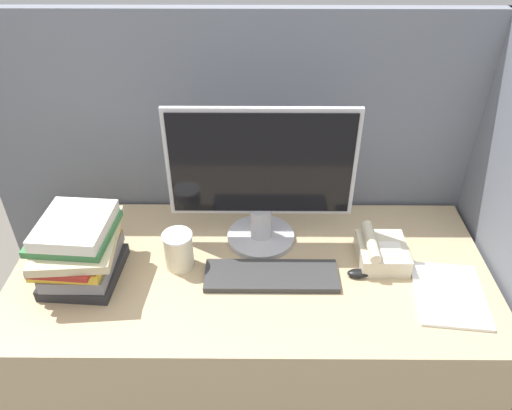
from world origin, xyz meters
TOP-DOWN VIEW (x-y plane):
  - cubicle_panel_rear at (0.00, 0.75)m, footprint 1.97×0.04m
  - cubicle_panel_right at (0.82, 0.39)m, footprint 0.04×0.78m
  - desk at (0.00, 0.36)m, footprint 1.57×0.72m
  - monitor at (0.03, 0.51)m, footprint 0.61×0.24m
  - keyboard at (0.07, 0.31)m, footprint 0.43×0.14m
  - mouse at (0.35, 0.32)m, footprint 0.07×0.04m
  - coffee_cup at (-0.24, 0.37)m, footprint 0.10×0.10m
  - book_stack at (-0.54, 0.32)m, footprint 0.26×0.32m
  - desk_telephone at (0.43, 0.40)m, footprint 0.16×0.18m
  - paper_pile at (0.62, 0.24)m, footprint 0.24×0.29m

SIDE VIEW (x-z plane):
  - desk at x=0.00m, z-range 0.00..0.75m
  - cubicle_panel_rear at x=0.00m, z-range 0.00..1.48m
  - cubicle_panel_right at x=0.82m, z-range 0.00..1.48m
  - paper_pile at x=0.62m, z-range 0.75..0.76m
  - keyboard at x=0.07m, z-range 0.75..0.77m
  - mouse at x=0.35m, z-range 0.75..0.77m
  - desk_telephone at x=0.43m, z-range 0.74..0.84m
  - coffee_cup at x=-0.24m, z-range 0.75..0.88m
  - book_stack at x=-0.54m, z-range 0.75..0.97m
  - monitor at x=0.03m, z-range 0.74..1.25m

